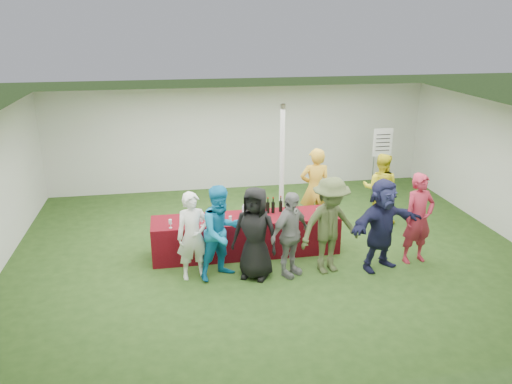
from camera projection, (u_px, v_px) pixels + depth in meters
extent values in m
plane|color=#284719|center=(270.00, 250.00, 9.92)|extent=(60.00, 60.00, 0.00)
plane|color=white|center=(240.00, 139.00, 13.19)|extent=(10.00, 0.00, 10.00)
plane|color=white|center=(340.00, 294.00, 5.76)|extent=(10.00, 0.00, 10.00)
plane|color=white|center=(507.00, 173.00, 10.30)|extent=(0.00, 8.00, 8.00)
plane|color=white|center=(271.00, 115.00, 9.03)|extent=(10.00, 10.00, 0.00)
cylinder|color=silver|center=(282.00, 167.00, 10.67)|extent=(0.10, 0.10, 2.70)
cube|color=#5F0C15|center=(246.00, 235.00, 9.70)|extent=(3.60, 0.80, 0.75)
cylinder|color=black|center=(261.00, 209.00, 9.68)|extent=(0.07, 0.07, 0.22)
cylinder|color=black|center=(261.00, 202.00, 9.63)|extent=(0.03, 0.03, 0.08)
cylinder|color=maroon|center=(261.00, 199.00, 9.62)|extent=(0.03, 0.03, 0.02)
cylinder|color=black|center=(268.00, 208.00, 9.75)|extent=(0.07, 0.07, 0.22)
cylinder|color=black|center=(268.00, 200.00, 9.70)|extent=(0.03, 0.03, 0.08)
cylinder|color=maroon|center=(268.00, 198.00, 9.69)|extent=(0.03, 0.03, 0.02)
cylinder|color=black|center=(273.00, 207.00, 9.77)|extent=(0.07, 0.07, 0.22)
cylinder|color=black|center=(273.00, 200.00, 9.72)|extent=(0.03, 0.03, 0.08)
cylinder|color=maroon|center=(273.00, 198.00, 9.70)|extent=(0.03, 0.03, 0.02)
cylinder|color=black|center=(281.00, 206.00, 9.82)|extent=(0.07, 0.07, 0.22)
cylinder|color=black|center=(281.00, 199.00, 9.77)|extent=(0.03, 0.03, 0.08)
cylinder|color=maroon|center=(281.00, 197.00, 9.76)|extent=(0.03, 0.03, 0.02)
cylinder|color=black|center=(287.00, 207.00, 9.79)|extent=(0.07, 0.07, 0.22)
cylinder|color=black|center=(287.00, 200.00, 9.75)|extent=(0.03, 0.03, 0.08)
cylinder|color=maroon|center=(287.00, 197.00, 9.73)|extent=(0.03, 0.03, 0.02)
cylinder|color=black|center=(290.00, 206.00, 9.83)|extent=(0.07, 0.07, 0.22)
cylinder|color=black|center=(290.00, 199.00, 9.78)|extent=(0.03, 0.03, 0.08)
cylinder|color=maroon|center=(290.00, 196.00, 9.77)|extent=(0.03, 0.03, 0.02)
cylinder|color=silver|center=(171.00, 228.00, 9.09)|extent=(0.06, 0.06, 0.00)
cylinder|color=silver|center=(171.00, 226.00, 9.08)|extent=(0.01, 0.01, 0.07)
cylinder|color=silver|center=(170.00, 222.00, 9.05)|extent=(0.06, 0.06, 0.08)
cylinder|color=silver|center=(191.00, 226.00, 9.17)|extent=(0.06, 0.06, 0.00)
cylinder|color=silver|center=(191.00, 224.00, 9.16)|extent=(0.01, 0.01, 0.07)
cylinder|color=silver|center=(191.00, 220.00, 9.13)|extent=(0.06, 0.06, 0.08)
cylinder|color=#420710|center=(191.00, 221.00, 9.14)|extent=(0.05, 0.05, 0.02)
cylinder|color=silver|center=(202.00, 225.00, 9.20)|extent=(0.06, 0.06, 0.00)
cylinder|color=silver|center=(202.00, 223.00, 9.18)|extent=(0.01, 0.01, 0.07)
cylinder|color=silver|center=(202.00, 219.00, 9.16)|extent=(0.06, 0.06, 0.08)
cylinder|color=#420710|center=(202.00, 221.00, 9.17)|extent=(0.05, 0.05, 0.02)
cylinder|color=silver|center=(230.00, 224.00, 9.24)|extent=(0.06, 0.06, 0.00)
cylinder|color=silver|center=(230.00, 222.00, 9.23)|extent=(0.01, 0.01, 0.07)
cylinder|color=silver|center=(230.00, 218.00, 9.20)|extent=(0.06, 0.06, 0.08)
cylinder|color=#420710|center=(230.00, 220.00, 9.21)|extent=(0.05, 0.05, 0.02)
cylinder|color=silver|center=(317.00, 217.00, 9.60)|extent=(0.06, 0.06, 0.00)
cylinder|color=silver|center=(317.00, 215.00, 9.58)|extent=(0.01, 0.01, 0.07)
cylinder|color=silver|center=(317.00, 211.00, 9.56)|extent=(0.06, 0.06, 0.08)
cylinder|color=#420710|center=(317.00, 212.00, 9.57)|extent=(0.05, 0.05, 0.02)
cylinder|color=silver|center=(244.00, 211.00, 9.62)|extent=(0.07, 0.07, 0.20)
cylinder|color=silver|center=(244.00, 205.00, 9.58)|extent=(0.03, 0.03, 0.03)
cube|color=white|center=(324.00, 210.00, 9.88)|extent=(0.25, 0.18, 0.03)
cylinder|color=slate|center=(328.00, 212.00, 9.61)|extent=(0.23, 0.23, 0.18)
cylinder|color=slate|center=(372.00, 177.00, 12.64)|extent=(0.02, 0.02, 1.10)
cylinder|color=slate|center=(387.00, 176.00, 12.70)|extent=(0.02, 0.02, 1.10)
cube|color=white|center=(383.00, 142.00, 12.38)|extent=(0.50, 0.02, 0.70)
cube|color=black|center=(384.00, 135.00, 12.30)|extent=(0.36, 0.01, 0.02)
cube|color=black|center=(383.00, 139.00, 12.33)|extent=(0.36, 0.01, 0.02)
cube|color=black|center=(383.00, 143.00, 12.36)|extent=(0.36, 0.01, 0.02)
cube|color=black|center=(383.00, 146.00, 12.39)|extent=(0.36, 0.01, 0.02)
cube|color=black|center=(382.00, 150.00, 12.43)|extent=(0.36, 0.01, 0.02)
imported|color=gold|center=(315.00, 189.00, 10.69)|extent=(0.70, 0.50, 1.80)
imported|color=yellow|center=(380.00, 189.00, 11.02)|extent=(0.98, 0.91, 1.60)
imported|color=white|center=(193.00, 236.00, 8.64)|extent=(0.63, 0.46, 1.59)
imported|color=#127BB3|center=(221.00, 232.00, 8.65)|extent=(1.03, 0.95, 1.70)
imported|color=black|center=(255.00, 233.00, 8.65)|extent=(0.97, 0.85, 1.67)
imported|color=gray|center=(290.00, 235.00, 8.73)|extent=(0.97, 0.83, 1.56)
imported|color=#444F2A|center=(330.00, 226.00, 8.82)|extent=(1.28, 0.93, 1.79)
imported|color=#1D1E42|center=(382.00, 225.00, 8.95)|extent=(1.67, 1.02, 1.72)
imported|color=#A42338|center=(418.00, 218.00, 9.21)|extent=(0.69, 0.52, 1.73)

